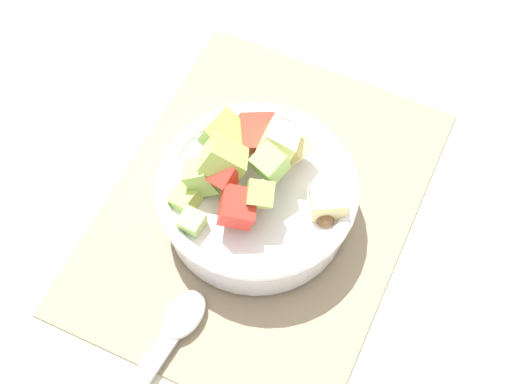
# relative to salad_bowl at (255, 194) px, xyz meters

# --- Properties ---
(ground_plane) EXTENTS (2.40, 2.40, 0.00)m
(ground_plane) POSITION_rel_salad_bowl_xyz_m (0.01, -0.00, -0.04)
(ground_plane) COLOR silver
(placemat) EXTENTS (0.41, 0.31, 0.01)m
(placemat) POSITION_rel_salad_bowl_xyz_m (0.01, -0.00, -0.04)
(placemat) COLOR gray
(placemat) RESTS_ON ground_plane
(salad_bowl) EXTENTS (0.21, 0.21, 0.12)m
(salad_bowl) POSITION_rel_salad_bowl_xyz_m (0.00, 0.00, 0.00)
(salad_bowl) COLOR white
(salad_bowl) RESTS_ON placemat
(serving_spoon) EXTENTS (0.19, 0.05, 0.01)m
(serving_spoon) POSITION_rel_salad_bowl_xyz_m (-0.17, 0.02, -0.03)
(serving_spoon) COLOR #B7B7BC
(serving_spoon) RESTS_ON placemat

